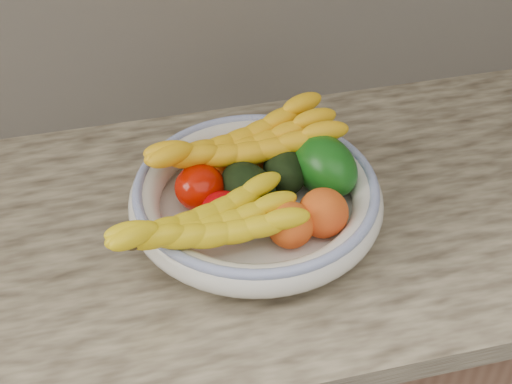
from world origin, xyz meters
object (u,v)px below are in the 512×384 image
(fruit_bowl, at_px, (256,198))
(banana_bunch_front, at_px, (206,229))
(banana_bunch_back, at_px, (244,149))
(green_mango, at_px, (324,165))

(fruit_bowl, relative_size, banana_bunch_front, 1.32)
(banana_bunch_back, distance_m, banana_bunch_front, 0.18)
(fruit_bowl, xyz_separation_m, green_mango, (0.11, 0.02, 0.03))
(fruit_bowl, relative_size, banana_bunch_back, 1.17)
(fruit_bowl, xyz_separation_m, banana_bunch_back, (-0.00, 0.07, 0.04))
(banana_bunch_front, bearing_deg, fruit_bowl, 31.03)
(green_mango, bearing_deg, banana_bunch_back, 134.18)
(banana_bunch_back, bearing_deg, banana_bunch_front, -129.12)
(green_mango, relative_size, banana_bunch_front, 0.44)
(fruit_bowl, distance_m, green_mango, 0.12)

